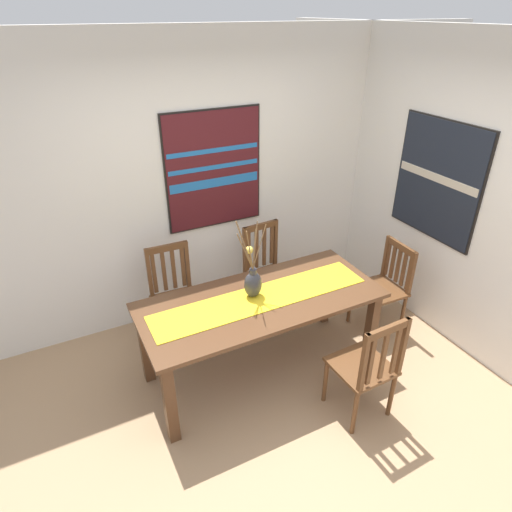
# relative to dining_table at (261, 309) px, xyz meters

# --- Properties ---
(ground_plane) EXTENTS (6.40, 6.40, 0.03)m
(ground_plane) POSITION_rel_dining_table_xyz_m (0.02, -0.61, -0.67)
(ground_plane) COLOR #A37F5B
(wall_back) EXTENTS (6.40, 0.12, 2.70)m
(wall_back) POSITION_rel_dining_table_xyz_m (0.02, 1.25, 0.69)
(wall_back) COLOR silver
(wall_back) RESTS_ON ground_plane
(wall_side) EXTENTS (0.12, 6.40, 2.70)m
(wall_side) POSITION_rel_dining_table_xyz_m (1.88, -0.61, 0.69)
(wall_side) COLOR silver
(wall_side) RESTS_ON ground_plane
(dining_table) EXTENTS (1.97, 0.85, 0.77)m
(dining_table) POSITION_rel_dining_table_xyz_m (0.00, 0.00, 0.00)
(dining_table) COLOR #51331E
(dining_table) RESTS_ON ground_plane
(table_runner) EXTENTS (1.81, 0.36, 0.01)m
(table_runner) POSITION_rel_dining_table_xyz_m (-0.00, -0.00, 0.11)
(table_runner) COLOR gold
(table_runner) RESTS_ON dining_table
(centerpiece_vase) EXTENTS (0.26, 0.18, 0.68)m
(centerpiece_vase) POSITION_rel_dining_table_xyz_m (-0.04, 0.06, 0.25)
(centerpiece_vase) COLOR #333338
(centerpiece_vase) RESTS_ON dining_table
(chair_0) EXTENTS (0.43, 0.43, 0.95)m
(chair_0) POSITION_rel_dining_table_xyz_m (0.48, -0.78, -0.17)
(chair_0) COLOR brown
(chair_0) RESTS_ON ground_plane
(chair_1) EXTENTS (0.43, 0.43, 0.95)m
(chair_1) POSITION_rel_dining_table_xyz_m (-0.50, 0.76, -0.17)
(chair_1) COLOR brown
(chair_1) RESTS_ON ground_plane
(chair_2) EXTENTS (0.43, 0.43, 0.89)m
(chair_2) POSITION_rel_dining_table_xyz_m (1.36, 0.02, -0.18)
(chair_2) COLOR brown
(chair_2) RESTS_ON ground_plane
(chair_3) EXTENTS (0.45, 0.45, 0.97)m
(chair_3) POSITION_rel_dining_table_xyz_m (0.46, 0.75, -0.16)
(chair_3) COLOR brown
(chair_3) RESTS_ON ground_plane
(painting_on_back_wall) EXTENTS (0.96, 0.05, 1.12)m
(painting_on_back_wall) POSITION_rel_dining_table_xyz_m (0.11, 1.18, 0.81)
(painting_on_back_wall) COLOR black
(painting_on_side_wall) EXTENTS (0.05, 0.94, 1.07)m
(painting_on_side_wall) POSITION_rel_dining_table_xyz_m (1.81, 0.04, 0.80)
(painting_on_side_wall) COLOR black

